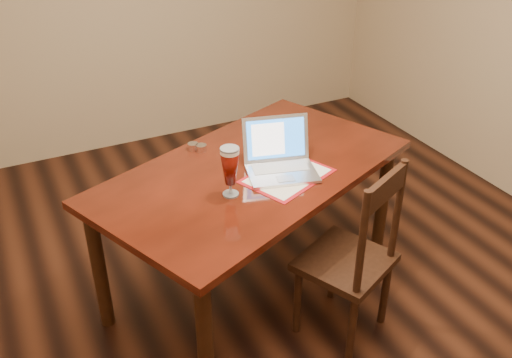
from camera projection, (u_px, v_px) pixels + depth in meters
name	position (u px, v px, depth m)	size (l,w,h in m)	color
ground	(270.00, 314.00, 3.26)	(5.00, 5.00, 0.00)	black
room_shell	(275.00, 1.00, 2.37)	(4.51, 5.01, 2.71)	tan
dining_table	(253.00, 183.00, 3.12)	(1.97, 1.56, 1.07)	#51160A
dining_chair	(352.00, 259.00, 2.92)	(0.57, 0.56, 1.03)	black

